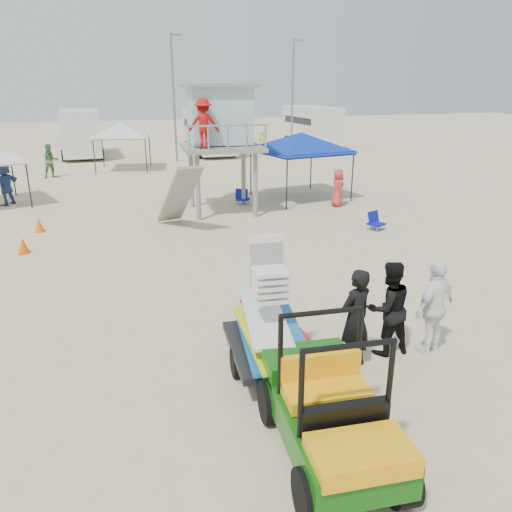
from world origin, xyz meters
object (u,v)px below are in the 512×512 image
object	(u,v)px
man_left	(355,319)
lifeguard_tower	(218,120)
utility_cart	(330,401)
surf_trailer	(270,327)
canopy_blue	(301,136)

from	to	relation	value
man_left	lifeguard_tower	world-z (taller)	lifeguard_tower
utility_cart	surf_trailer	world-z (taller)	surf_trailer
surf_trailer	man_left	size ratio (longest dim) A/B	1.41
surf_trailer	man_left	world-z (taller)	surf_trailer
man_left	utility_cart	bearing A→B (deg)	36.56
utility_cart	surf_trailer	xyz separation A→B (m)	(0.00, 2.34, -0.02)
man_left	lifeguard_tower	distance (m)	12.64
man_left	surf_trailer	bearing A→B (deg)	-27.83
utility_cart	lifeguard_tower	bearing A→B (deg)	81.02
utility_cart	surf_trailer	distance (m)	2.34
surf_trailer	canopy_blue	bearing A→B (deg)	64.41
man_left	canopy_blue	world-z (taller)	canopy_blue
utility_cart	lifeguard_tower	distance (m)	14.79
utility_cart	man_left	world-z (taller)	utility_cart
utility_cart	lifeguard_tower	world-z (taller)	lifeguard_tower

